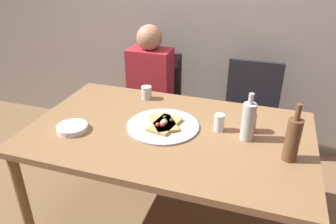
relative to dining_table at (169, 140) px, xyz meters
The scene contains 15 objects.
ground_plane 0.68m from the dining_table, ahead, with size 8.00×8.00×0.00m, color brown.
back_wall 1.43m from the dining_table, 90.00° to the left, with size 6.00×0.10×2.60m, color gray.
dining_table is the anchor object (origin of this frame).
pizza_tray 0.09m from the dining_table, 147.87° to the left, with size 0.44×0.44×0.01m, color #ADADB2.
pizza_slice_last 0.10m from the dining_table, 147.93° to the left, with size 0.17×0.24×0.05m.
pizza_slice_extra 0.11m from the dining_table, 142.55° to the left, with size 0.23×0.25×0.05m.
wine_bottle 0.49m from the dining_table, ahead, with size 0.07×0.07×0.28m.
beer_bottle 0.71m from the dining_table, ahead, with size 0.07×0.07×0.31m.
tumbler_near 0.32m from the dining_table, 17.98° to the left, with size 0.06×0.06×0.10m, color silver.
tumbler_far 0.48m from the dining_table, 127.53° to the left, with size 0.07×0.07×0.09m, color #B7C6BC.
soda_can 0.49m from the dining_table, 16.56° to the left, with size 0.07×0.07×0.12m, color red.
plate_stack 0.57m from the dining_table, 161.51° to the right, with size 0.18×0.18×0.03m, color white.
chair_left 1.02m from the dining_table, 115.86° to the left, with size 0.44×0.44×0.90m.
chair_right 1.01m from the dining_table, 65.31° to the left, with size 0.44×0.44×0.90m.
guest_in_sweater 0.87m from the dining_table, 120.22° to the left, with size 0.36×0.56×1.17m.
Camera 1 is at (0.52, -1.58, 1.74)m, focal length 34.83 mm.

